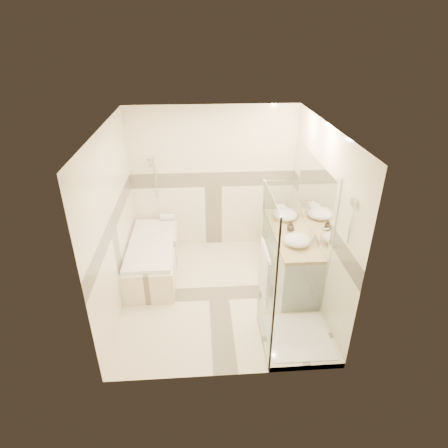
{
  "coord_description": "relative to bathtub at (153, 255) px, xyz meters",
  "views": [
    {
      "loc": [
        -0.23,
        -4.49,
        3.57
      ],
      "look_at": [
        0.1,
        0.25,
        1.05
      ],
      "focal_mm": 30.0,
      "sensor_mm": 36.0,
      "label": 1
    }
  ],
  "objects": [
    {
      "name": "vessel_sink_far",
      "position": [
        2.13,
        -0.71,
        0.62
      ],
      "size": [
        0.38,
        0.38,
        0.15
      ],
      "primitive_type": "ellipsoid",
      "color": "white",
      "rests_on": "vanity"
    },
    {
      "name": "vanity",
      "position": [
        2.15,
        -0.35,
        0.12
      ],
      "size": [
        0.58,
        1.62,
        0.85
      ],
      "color": "white",
      "rests_on": "ground"
    },
    {
      "name": "amenity_bottle_b",
      "position": [
        2.13,
        -0.33,
        0.61
      ],
      "size": [
        0.12,
        0.12,
        0.14
      ],
      "primitive_type": "imported",
      "rotation": [
        0.0,
        0.0,
        0.16
      ],
      "color": "black",
      "rests_on": "vanity"
    },
    {
      "name": "bathtub",
      "position": [
        0.0,
        0.0,
        0.0
      ],
      "size": [
        0.75,
        1.7,
        0.56
      ],
      "color": "beige",
      "rests_on": "ground"
    },
    {
      "name": "amenity_bottle_a",
      "position": [
        2.13,
        -0.29,
        0.62
      ],
      "size": [
        0.09,
        0.09,
        0.15
      ],
      "primitive_type": "imported",
      "rotation": [
        0.0,
        0.0,
        0.39
      ],
      "color": "black",
      "rests_on": "vanity"
    },
    {
      "name": "faucet_far",
      "position": [
        2.35,
        -0.71,
        0.69
      ],
      "size": [
        0.1,
        0.03,
        0.25
      ],
      "color": "silver",
      "rests_on": "vanity"
    },
    {
      "name": "shower_enclosure",
      "position": [
        1.86,
        -1.62,
        0.2
      ],
      "size": [
        0.96,
        0.93,
        2.04
      ],
      "color": "beige",
      "rests_on": "ground"
    },
    {
      "name": "room",
      "position": [
        1.08,
        -0.64,
        0.95
      ],
      "size": [
        2.82,
        3.02,
        2.52
      ],
      "color": "beige",
      "rests_on": "ground"
    },
    {
      "name": "vessel_sink_near",
      "position": [
        2.13,
        0.08,
        0.62
      ],
      "size": [
        0.39,
        0.39,
        0.16
      ],
      "primitive_type": "ellipsoid",
      "color": "white",
      "rests_on": "vanity"
    },
    {
      "name": "faucet_near",
      "position": [
        2.35,
        0.08,
        0.71
      ],
      "size": [
        0.12,
        0.03,
        0.29
      ],
      "color": "silver",
      "rests_on": "vanity"
    },
    {
      "name": "rolled_towel",
      "position": [
        0.21,
        0.75,
        0.31
      ],
      "size": [
        0.25,
        0.11,
        0.11
      ],
      "primitive_type": "cylinder",
      "rotation": [
        0.0,
        1.57,
        0.0
      ],
      "color": "white",
      "rests_on": "bathtub"
    },
    {
      "name": "folded_towels",
      "position": [
        2.13,
        0.35,
        0.58
      ],
      "size": [
        0.17,
        0.26,
        0.08
      ],
      "primitive_type": "cube",
      "rotation": [
        0.0,
        0.0,
        0.09
      ],
      "color": "white",
      "rests_on": "vanity"
    }
  ]
}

